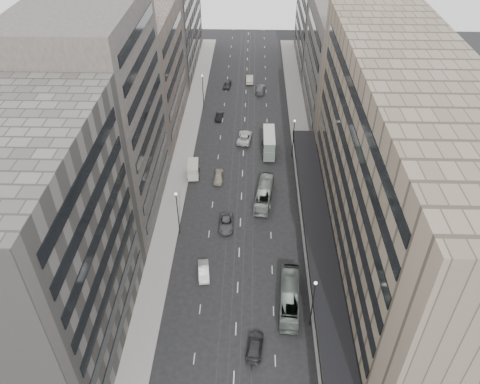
# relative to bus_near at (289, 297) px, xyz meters

# --- Properties ---
(ground) EXTENTS (220.00, 220.00, 0.00)m
(ground) POSITION_rel_bus_near_xyz_m (-7.13, 1.73, -1.46)
(ground) COLOR black
(ground) RESTS_ON ground
(sidewalk_right) EXTENTS (4.00, 125.00, 0.15)m
(sidewalk_right) POSITION_rel_bus_near_xyz_m (4.87, 39.23, -1.38)
(sidewalk_right) COLOR gray
(sidewalk_right) RESTS_ON ground
(sidewalk_left) EXTENTS (4.00, 125.00, 0.15)m
(sidewalk_left) POSITION_rel_bus_near_xyz_m (-19.13, 39.23, -1.38)
(sidewalk_left) COLOR gray
(sidewalk_left) RESTS_ON ground
(department_store) EXTENTS (19.20, 60.00, 30.00)m
(department_store) POSITION_rel_bus_near_xyz_m (14.32, 9.73, 13.49)
(department_store) COLOR gray
(department_store) RESTS_ON ground
(building_right_mid) EXTENTS (15.00, 28.00, 24.00)m
(building_right_mid) POSITION_rel_bus_near_xyz_m (14.37, 53.73, 10.54)
(building_right_mid) COLOR #47423E
(building_right_mid) RESTS_ON ground
(building_right_far) EXTENTS (15.00, 32.00, 28.00)m
(building_right_far) POSITION_rel_bus_near_xyz_m (14.37, 83.73, 12.54)
(building_right_far) COLOR slate
(building_right_far) RESTS_ON ground
(building_left_a) EXTENTS (15.00, 28.00, 30.00)m
(building_left_a) POSITION_rel_bus_near_xyz_m (-28.63, -6.27, 13.54)
(building_left_a) COLOR slate
(building_left_a) RESTS_ON ground
(building_left_b) EXTENTS (15.00, 26.00, 34.00)m
(building_left_b) POSITION_rel_bus_near_xyz_m (-28.63, 20.73, 15.54)
(building_left_b) COLOR #47423E
(building_left_b) RESTS_ON ground
(building_left_c) EXTENTS (15.00, 28.00, 25.00)m
(building_left_c) POSITION_rel_bus_near_xyz_m (-28.63, 47.73, 11.04)
(building_left_c) COLOR #716258
(building_left_c) RESTS_ON ground
(building_left_d) EXTENTS (15.00, 38.00, 28.00)m
(building_left_d) POSITION_rel_bus_near_xyz_m (-28.63, 80.73, 12.54)
(building_left_d) COLOR slate
(building_left_d) RESTS_ON ground
(lamp_right_near) EXTENTS (0.44, 0.44, 8.32)m
(lamp_right_near) POSITION_rel_bus_near_xyz_m (2.57, -3.27, 3.75)
(lamp_right_near) COLOR #262628
(lamp_right_near) RESTS_ON ground
(lamp_right_far) EXTENTS (0.44, 0.44, 8.32)m
(lamp_right_far) POSITION_rel_bus_near_xyz_m (2.57, 36.73, 3.75)
(lamp_right_far) COLOR #262628
(lamp_right_far) RESTS_ON ground
(lamp_left_near) EXTENTS (0.44, 0.44, 8.32)m
(lamp_left_near) POSITION_rel_bus_near_xyz_m (-16.83, 13.73, 3.75)
(lamp_left_near) COLOR #262628
(lamp_left_near) RESTS_ON ground
(lamp_left_far) EXTENTS (0.44, 0.44, 8.32)m
(lamp_left_far) POSITION_rel_bus_near_xyz_m (-16.83, 56.73, 3.75)
(lamp_left_far) COLOR #262628
(lamp_left_far) RESTS_ON ground
(bus_near) EXTENTS (3.20, 10.61, 2.91)m
(bus_near) POSITION_rel_bus_near_xyz_m (0.00, 0.00, 0.00)
(bus_near) COLOR slate
(bus_near) RESTS_ON ground
(bus_far) EXTENTS (3.71, 10.40, 2.84)m
(bus_far) POSITION_rel_bus_near_xyz_m (-3.15, 22.72, -0.04)
(bus_far) COLOR #939F97
(bus_far) RESTS_ON ground
(double_decker) EXTENTS (2.49, 8.04, 4.39)m
(double_decker) POSITION_rel_bus_near_xyz_m (-2.07, 38.08, 0.91)
(double_decker) COLOR slate
(double_decker) RESTS_ON ground
(panel_van) EXTENTS (2.47, 4.56, 2.78)m
(panel_van) POSITION_rel_bus_near_xyz_m (-16.33, 29.64, 0.08)
(panel_van) COLOR beige
(panel_van) RESTS_ON ground
(sedan_1) EXTENTS (2.06, 4.51, 1.43)m
(sedan_1) POSITION_rel_bus_near_xyz_m (-12.17, 5.04, -0.74)
(sedan_1) COLOR silver
(sedan_1) RESTS_ON ground
(sedan_2) EXTENTS (2.39, 5.02, 1.38)m
(sedan_2) POSITION_rel_bus_near_xyz_m (-9.46, 15.56, -0.76)
(sedan_2) COLOR #4E4E50
(sedan_2) RESTS_ON ground
(sedan_3) EXTENTS (2.56, 5.02, 1.39)m
(sedan_3) POSITION_rel_bus_near_xyz_m (-4.66, -7.23, -0.76)
(sedan_3) COLOR #2A2A2D
(sedan_3) RESTS_ON ground
(sedan_4) EXTENTS (1.80, 4.42, 1.50)m
(sedan_4) POSITION_rel_bus_near_xyz_m (-11.53, 28.42, -0.71)
(sedan_4) COLOR gray
(sedan_4) RESTS_ON ground
(sedan_5) EXTENTS (1.75, 4.13, 1.33)m
(sedan_5) POSITION_rel_bus_near_xyz_m (-12.89, 51.77, -0.79)
(sedan_5) COLOR black
(sedan_5) RESTS_ON ground
(sedan_6) EXTENTS (3.46, 6.28, 1.67)m
(sedan_6) POSITION_rel_bus_near_xyz_m (-6.99, 42.61, -0.62)
(sedan_6) COLOR silver
(sedan_6) RESTS_ON ground
(sedan_7) EXTENTS (2.85, 5.79, 1.62)m
(sedan_7) POSITION_rel_bus_near_xyz_m (-3.57, 65.73, -0.65)
(sedan_7) COLOR #5E5E61
(sedan_7) RESTS_ON ground
(sedan_8) EXTENTS (2.15, 4.45, 1.46)m
(sedan_8) POSITION_rel_bus_near_xyz_m (-11.91, 68.22, -0.72)
(sedan_8) COLOR #29292C
(sedan_8) RESTS_ON ground
(sedan_9) EXTENTS (1.88, 5.17, 1.69)m
(sedan_9) POSITION_rel_bus_near_xyz_m (-6.31, 71.37, -0.61)
(sedan_9) COLOR #B9B099
(sedan_9) RESTS_ON ground
(pedestrian) EXTENTS (0.60, 0.40, 1.64)m
(pedestrian) POSITION_rel_bus_near_xyz_m (5.41, -11.55, -0.49)
(pedestrian) COLOR black
(pedestrian) RESTS_ON sidewalk_right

